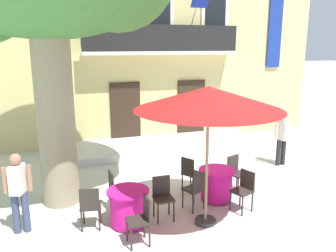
{
  "coord_description": "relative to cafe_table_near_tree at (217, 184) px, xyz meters",
  "views": [
    {
      "loc": [
        -3.24,
        -7.28,
        3.61
      ],
      "look_at": [
        -0.21,
        1.98,
        1.3
      ],
      "focal_mm": 36.58,
      "sensor_mm": 36.0,
      "label": 1
    }
  ],
  "objects": [
    {
      "name": "ground_plane",
      "position": [
        -0.22,
        0.43,
        -0.39
      ],
      "size": [
        120.0,
        120.0,
        0.0
      ],
      "primitive_type": "plane",
      "color": "beige"
    },
    {
      "name": "building_facade",
      "position": [
        0.21,
        7.42,
        3.36
      ],
      "size": [
        13.0,
        5.09,
        7.5
      ],
      "color": "#DBC67F",
      "rests_on": "ground"
    },
    {
      "name": "entrance_step_platform",
      "position": [
        0.21,
        4.36,
        -0.27
      ],
      "size": [
        6.53,
        2.15,
        0.25
      ],
      "primitive_type": "cube",
      "color": "silver",
      "rests_on": "ground"
    },
    {
      "name": "cafe_table_near_tree",
      "position": [
        0.0,
        0.0,
        0.0
      ],
      "size": [
        0.86,
        0.86,
        0.76
      ],
      "color": "#DB1984",
      "rests_on": "ground"
    },
    {
      "name": "cafe_chair_near_tree_0",
      "position": [
        0.34,
        -0.67,
        0.14
      ],
      "size": [
        0.52,
        0.52,
        0.91
      ],
      "color": "#2D2823",
      "rests_on": "ground"
    },
    {
      "name": "cafe_chair_near_tree_1",
      "position": [
        0.68,
        0.32,
        0.14
      ],
      "size": [
        0.51,
        0.51,
        0.91
      ],
      "color": "#2D2823",
      "rests_on": "ground"
    },
    {
      "name": "cafe_chair_near_tree_2",
      "position": [
        -0.43,
        0.62,
        0.14
      ],
      "size": [
        0.54,
        0.54,
        0.91
      ],
      "color": "#2D2823",
      "rests_on": "ground"
    },
    {
      "name": "cafe_chair_near_tree_3",
      "position": [
        -0.68,
        -0.33,
        0.14
      ],
      "size": [
        0.52,
        0.52,
        0.91
      ],
      "color": "#2D2823",
      "rests_on": "ground"
    },
    {
      "name": "cafe_table_middle",
      "position": [
        -2.23,
        -0.51,
        0.0
      ],
      "size": [
        0.86,
        0.86,
        0.76
      ],
      "color": "#DB1984",
      "rests_on": "ground"
    },
    {
      "name": "cafe_chair_middle_0",
      "position": [
        -1.48,
        -0.45,
        0.14
      ],
      "size": [
        0.41,
        0.41,
        0.91
      ],
      "color": "#2D2823",
      "rests_on": "ground"
    },
    {
      "name": "cafe_chair_middle_1",
      "position": [
        -2.36,
        0.23,
        0.14
      ],
      "size": [
        0.42,
        0.42,
        0.91
      ],
      "color": "#2D2823",
      "rests_on": "ground"
    },
    {
      "name": "cafe_chair_middle_2",
      "position": [
        -2.99,
        -0.45,
        0.14
      ],
      "size": [
        0.47,
        0.47,
        0.91
      ],
      "color": "#2D2823",
      "rests_on": "ground"
    },
    {
      "name": "cafe_chair_middle_3",
      "position": [
        -2.14,
        -1.26,
        0.14
      ],
      "size": [
        0.41,
        0.41,
        0.91
      ],
      "color": "#2D2823",
      "rests_on": "ground"
    },
    {
      "name": "cafe_umbrella",
      "position": [
        -0.71,
        -0.94,
        2.22
      ],
      "size": [
        2.9,
        2.9,
        2.85
      ],
      "color": "#997A56",
      "rests_on": "ground"
    },
    {
      "name": "pedestrian_mid_plaza",
      "position": [
        -4.29,
        -0.13,
        0.52
      ],
      "size": [
        0.53,
        0.39,
        1.62
      ],
      "color": "#384260",
      "rests_on": "ground"
    },
    {
      "name": "pedestrian_by_tree",
      "position": [
        2.96,
        1.61,
        0.51
      ],
      "size": [
        0.53,
        0.39,
        1.59
      ],
      "color": "#232328",
      "rests_on": "ground"
    }
  ]
}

